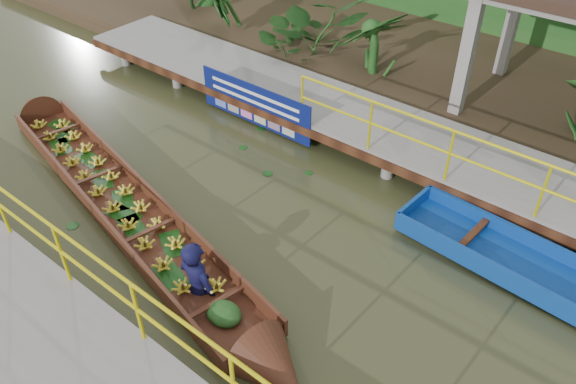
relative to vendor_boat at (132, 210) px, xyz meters
The scene contains 7 objects.
ground 2.20m from the vendor_boat, 35.49° to the left, with size 80.00×80.00×0.00m, color #35381C.
land_strip 8.94m from the vendor_boat, 78.55° to the left, with size 30.00×8.00×0.45m, color #2F2517.
far_dock 5.03m from the vendor_boat, 69.08° to the left, with size 16.00×2.06×1.66m.
vendor_boat is the anchor object (origin of this frame).
moored_blue_boat 7.08m from the vendor_boat, 25.05° to the left, with size 4.07×1.32×0.95m.
blue_banner 3.78m from the vendor_boat, 96.86° to the left, with size 3.02×0.04×0.94m.
tropical_plants 6.63m from the vendor_boat, 87.17° to the left, with size 14.04×1.04×1.30m.
Camera 1 is at (5.04, -5.39, 6.51)m, focal length 35.00 mm.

